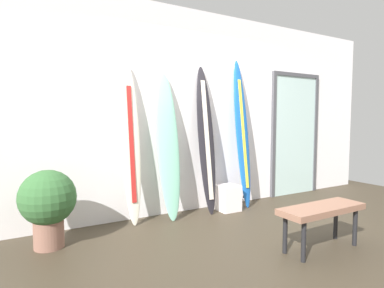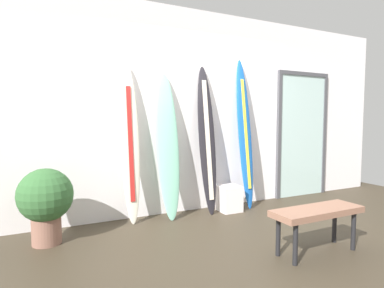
{
  "view_description": "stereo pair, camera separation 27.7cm",
  "coord_description": "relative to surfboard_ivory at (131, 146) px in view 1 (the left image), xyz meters",
  "views": [
    {
      "loc": [
        -2.23,
        -2.66,
        1.28
      ],
      "look_at": [
        -0.15,
        0.95,
        0.96
      ],
      "focal_mm": 29.67,
      "sensor_mm": 36.0,
      "label": 1
    },
    {
      "loc": [
        -1.99,
        -2.79,
        1.28
      ],
      "look_at": [
        -0.15,
        0.95,
        0.96
      ],
      "focal_mm": 29.67,
      "sensor_mm": 36.0,
      "label": 2
    }
  ],
  "objects": [
    {
      "name": "surfboard_cobalt",
      "position": [
        1.68,
        -0.04,
        0.1
      ],
      "size": [
        0.24,
        0.36,
        2.16
      ],
      "color": "blue",
      "rests_on": "ground"
    },
    {
      "name": "surfboard_seafoam",
      "position": [
        0.48,
        -0.04,
        -0.03
      ],
      "size": [
        0.31,
        0.38,
        1.9
      ],
      "color": "#81CAAC",
      "rests_on": "ground"
    },
    {
      "name": "potted_plant",
      "position": [
        -0.97,
        -0.3,
        -0.5
      ],
      "size": [
        0.55,
        0.55,
        0.79
      ],
      "color": "#845A4B",
      "rests_on": "ground"
    },
    {
      "name": "bench",
      "position": [
        1.36,
        -1.69,
        -0.59
      ],
      "size": [
        0.95,
        0.32,
        0.44
      ],
      "color": "#895F4A",
      "rests_on": "ground"
    },
    {
      "name": "wall_back",
      "position": [
        0.96,
        0.26,
        0.43
      ],
      "size": [
        7.2,
        0.2,
        2.8
      ],
      "primitive_type": "cube",
      "color": "white",
      "rests_on": "ground"
    },
    {
      "name": "surfboard_charcoal",
      "position": [
        1.06,
        -0.04,
        0.05
      ],
      "size": [
        0.26,
        0.38,
        2.03
      ],
      "color": "black",
      "rests_on": "ground"
    },
    {
      "name": "display_block_left",
      "position": [
        1.37,
        -0.13,
        -0.79
      ],
      "size": [
        0.29,
        0.29,
        0.36
      ],
      "color": "silver",
      "rests_on": "ground"
    },
    {
      "name": "glass_door",
      "position": [
        2.99,
        0.14,
        0.1
      ],
      "size": [
        1.08,
        0.06,
        2.07
      ],
      "color": "silver",
      "rests_on": "ground"
    },
    {
      "name": "surfboard_ivory",
      "position": [
        0.0,
        0.0,
        0.0
      ],
      "size": [
        0.23,
        0.27,
        1.98
      ],
      "color": "silver",
      "rests_on": "ground"
    },
    {
      "name": "ground",
      "position": [
        0.96,
        -1.04,
        -0.99
      ],
      "size": [
        8.0,
        8.0,
        0.04
      ],
      "primitive_type": "cube",
      "color": "#3B3225"
    }
  ]
}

